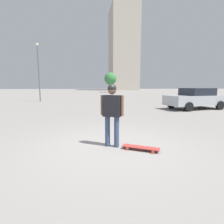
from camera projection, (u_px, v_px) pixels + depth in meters
ground_plane at (112, 146)px, 4.73m from camera, size 220.00×220.00×0.00m
person at (112, 109)px, 4.58m from camera, size 0.58×0.38×1.67m
skateboard at (141, 148)px, 4.42m from camera, size 0.93×0.66×0.09m
car_parked_near at (196, 98)px, 12.42m from camera, size 4.51×2.50×1.49m
building_block_distant at (123, 50)px, 75.22m from camera, size 11.03×14.70×34.12m
tree_distant at (110, 79)px, 47.18m from camera, size 3.30×3.30×5.34m
lamp_post at (38, 68)px, 18.31m from camera, size 0.28×0.28×6.01m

